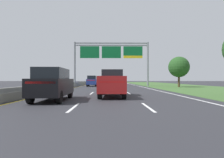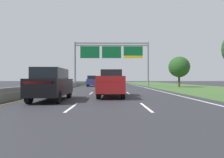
% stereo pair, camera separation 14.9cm
% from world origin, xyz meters
% --- Properties ---
extents(ground_plane, '(220.00, 220.00, 0.00)m').
position_xyz_m(ground_plane, '(0.00, 35.00, 0.00)').
color(ground_plane, '#2B2B30').
extents(lane_striping, '(11.96, 106.00, 0.01)m').
position_xyz_m(lane_striping, '(0.00, 34.54, 0.00)').
color(lane_striping, white).
rests_on(lane_striping, ground).
extents(grass_verge_right, '(14.00, 110.00, 0.02)m').
position_xyz_m(grass_verge_right, '(13.95, 35.00, 0.01)').
color(grass_verge_right, '#3D602D').
rests_on(grass_verge_right, ground).
extents(median_barrier_concrete, '(0.60, 110.00, 0.85)m').
position_xyz_m(median_barrier_concrete, '(-6.60, 35.00, 0.35)').
color(median_barrier_concrete, gray).
rests_on(median_barrier_concrete, ground).
extents(overhead_sign_gantry, '(15.06, 0.42, 8.90)m').
position_xyz_m(overhead_sign_gantry, '(0.30, 37.58, 6.36)').
color(overhead_sign_gantry, gray).
rests_on(overhead_sign_gantry, ground).
extents(pickup_truck_red, '(2.15, 5.45, 2.20)m').
position_xyz_m(pickup_truck_red, '(0.15, 16.07, 1.07)').
color(pickup_truck_red, maroon).
rests_on(pickup_truck_red, ground).
extents(car_blue_left_lane_suv, '(1.98, 4.73, 2.11)m').
position_xyz_m(car_blue_left_lane_suv, '(-3.55, 37.49, 1.10)').
color(car_blue_left_lane_suv, navy).
rests_on(car_blue_left_lane_suv, ground).
extents(car_grey_left_lane_sedan, '(1.87, 4.42, 1.57)m').
position_xyz_m(car_grey_left_lane_sedan, '(-3.67, 47.30, 0.82)').
color(car_grey_left_lane_sedan, slate).
rests_on(car_grey_left_lane_sedan, ground).
extents(car_white_centre_lane_sedan, '(1.88, 4.42, 1.57)m').
position_xyz_m(car_white_centre_lane_sedan, '(0.21, 34.23, 0.82)').
color(car_white_centre_lane_sedan, silver).
rests_on(car_white_centre_lane_sedan, ground).
extents(car_black_left_lane_suv, '(2.02, 4.75, 2.11)m').
position_xyz_m(car_black_left_lane_suv, '(-3.81, 13.40, 1.10)').
color(car_black_left_lane_suv, black).
rests_on(car_black_left_lane_suv, ground).
extents(roadside_tree_mid, '(3.65, 3.65, 5.42)m').
position_xyz_m(roadside_tree_mid, '(12.24, 33.20, 3.58)').
color(roadside_tree_mid, '#4C3823').
rests_on(roadside_tree_mid, ground).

